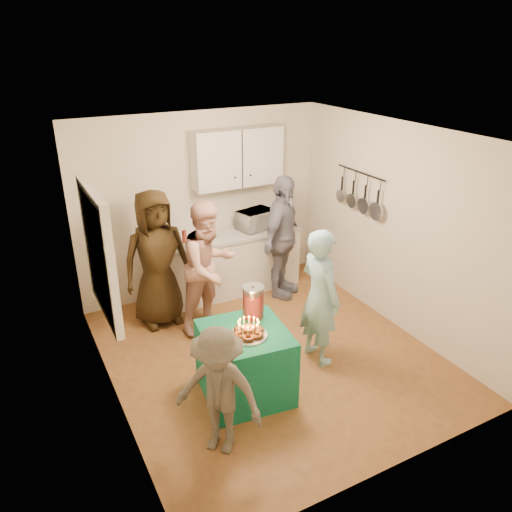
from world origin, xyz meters
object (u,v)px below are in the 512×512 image
party_table (245,363)px  woman_back_right (282,238)px  counter (225,265)px  child_near_left (219,392)px  microwave (256,220)px  man_birthday (320,297)px  woman_back_left (157,259)px  punch_jar (253,303)px  woman_back_center (209,267)px

party_table → woman_back_right: (1.46, 1.74, 0.51)m
woman_back_right → counter: bearing=108.4°
counter → child_near_left: (-1.32, -2.78, 0.21)m
woman_back_right → microwave: bearing=73.3°
party_table → woman_back_right: bearing=50.0°
man_birthday → child_near_left: 1.77m
microwave → woman_back_left: size_ratio=0.28×
child_near_left → punch_jar: bearing=94.6°
counter → woman_back_right: (0.69, -0.46, 0.46)m
microwave → woman_back_right: size_ratio=0.28×
counter → woman_back_left: size_ratio=1.22×
party_table → man_birthday: size_ratio=0.52×
party_table → child_near_left: bearing=-133.3°
party_table → man_birthday: bearing=9.9°
party_table → woman_back_left: 1.94m
child_near_left → woman_back_right: bearing=97.1°
punch_jar → woman_back_left: size_ratio=0.19×
party_table → man_birthday: man_birthday is taller
party_table → woman_back_left: (-0.33, 1.84, 0.52)m
party_table → woman_back_right: size_ratio=0.48×
woman_back_left → woman_back_right: size_ratio=1.01×
microwave → man_birthday: size_ratio=0.31×
party_table → child_near_left: child_near_left is taller
microwave → man_birthday: 2.04m
microwave → woman_back_center: bearing=-157.8°
woman_back_center → man_birthday: bearing=-75.4°
counter → microwave: bearing=0.0°
microwave → woman_back_left: (-1.61, -0.35, -0.15)m
woman_back_left → child_near_left: bearing=-97.8°
microwave → woman_back_left: 1.65m
woman_back_center → woman_back_left: bearing=121.4°
woman_back_left → microwave: bearing=9.7°
woman_back_center → child_near_left: woman_back_center is taller
microwave → woman_back_left: bearing=178.2°
child_near_left → microwave: bearing=104.6°
man_birthday → child_near_left: size_ratio=1.27×
counter → microwave: 0.80m
man_birthday → woman_back_center: bearing=29.6°
microwave → woman_back_right: (0.18, -0.46, -0.16)m
man_birthday → woman_back_center: (-0.82, 1.22, 0.04)m
microwave → woman_back_center: (-1.07, -0.79, -0.20)m
woman_back_right → child_near_left: size_ratio=1.40×
microwave → party_table: 2.62m
woman_back_center → woman_back_right: (1.25, 0.33, 0.04)m
counter → punch_jar: size_ratio=6.47×
woman_back_left → child_near_left: woman_back_left is taller
punch_jar → child_near_left: bearing=-133.4°
microwave → man_birthday: (-0.25, -2.01, -0.24)m
punch_jar → man_birthday: bearing=-3.0°
party_table → man_birthday: (1.03, 0.18, 0.43)m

